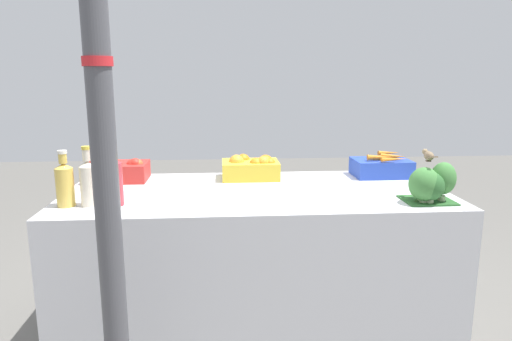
{
  "coord_description": "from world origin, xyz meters",
  "views": [
    {
      "loc": [
        -0.16,
        -2.19,
        1.31
      ],
      "look_at": [
        0.0,
        0.0,
        0.85
      ],
      "focal_mm": 32.0,
      "sensor_mm": 36.0,
      "label": 1
    }
  ],
  "objects_px": {
    "orange_crate": "(252,168)",
    "juice_bottle_cloudy": "(88,182)",
    "support_pole": "(100,91)",
    "apple_crate": "(117,169)",
    "carrot_crate": "(382,167)",
    "broccoli_pile": "(430,184)",
    "juice_bottle_golden": "(65,183)",
    "juice_bottle_ruby": "(115,180)",
    "sparrow_bird": "(428,155)"
  },
  "relations": [
    {
      "from": "orange_crate",
      "to": "juice_bottle_cloudy",
      "type": "height_order",
      "value": "juice_bottle_cloudy"
    },
    {
      "from": "support_pole",
      "to": "apple_crate",
      "type": "relative_size",
      "value": 8.11
    },
    {
      "from": "apple_crate",
      "to": "support_pole",
      "type": "bearing_deg",
      "value": -79.11
    },
    {
      "from": "carrot_crate",
      "to": "juice_bottle_cloudy",
      "type": "distance_m",
      "value": 1.56
    },
    {
      "from": "broccoli_pile",
      "to": "support_pole",
      "type": "bearing_deg",
      "value": -161.14
    },
    {
      "from": "orange_crate",
      "to": "juice_bottle_golden",
      "type": "xyz_separation_m",
      "value": [
        -0.84,
        -0.49,
        0.04
      ]
    },
    {
      "from": "broccoli_pile",
      "to": "juice_bottle_cloudy",
      "type": "xyz_separation_m",
      "value": [
        -1.5,
        0.07,
        0.02
      ]
    },
    {
      "from": "carrot_crate",
      "to": "juice_bottle_golden",
      "type": "distance_m",
      "value": 1.66
    },
    {
      "from": "carrot_crate",
      "to": "juice_bottle_ruby",
      "type": "distance_m",
      "value": 1.46
    },
    {
      "from": "orange_crate",
      "to": "juice_bottle_ruby",
      "type": "distance_m",
      "value": 0.8
    },
    {
      "from": "juice_bottle_ruby",
      "to": "carrot_crate",
      "type": "bearing_deg",
      "value": 19.86
    },
    {
      "from": "support_pole",
      "to": "orange_crate",
      "type": "height_order",
      "value": "support_pole"
    },
    {
      "from": "apple_crate",
      "to": "broccoli_pile",
      "type": "height_order",
      "value": "broccoli_pile"
    },
    {
      "from": "orange_crate",
      "to": "juice_bottle_golden",
      "type": "distance_m",
      "value": 0.98
    },
    {
      "from": "support_pole",
      "to": "carrot_crate",
      "type": "xyz_separation_m",
      "value": [
        1.27,
        1.01,
        -0.46
      ]
    },
    {
      "from": "broccoli_pile",
      "to": "sparrow_bird",
      "type": "height_order",
      "value": "sparrow_bird"
    },
    {
      "from": "apple_crate",
      "to": "juice_bottle_golden",
      "type": "relative_size",
      "value": 1.26
    },
    {
      "from": "broccoli_pile",
      "to": "juice_bottle_cloudy",
      "type": "relative_size",
      "value": 0.84
    },
    {
      "from": "broccoli_pile",
      "to": "juice_bottle_cloudy",
      "type": "bearing_deg",
      "value": 177.31
    },
    {
      "from": "juice_bottle_cloudy",
      "to": "carrot_crate",
      "type": "bearing_deg",
      "value": 18.44
    },
    {
      "from": "broccoli_pile",
      "to": "juice_bottle_ruby",
      "type": "bearing_deg",
      "value": 177.09
    },
    {
      "from": "support_pole",
      "to": "juice_bottle_golden",
      "type": "distance_m",
      "value": 0.72
    },
    {
      "from": "carrot_crate",
      "to": "juice_bottle_ruby",
      "type": "height_order",
      "value": "juice_bottle_ruby"
    },
    {
      "from": "orange_crate",
      "to": "carrot_crate",
      "type": "relative_size",
      "value": 1.0
    },
    {
      "from": "orange_crate",
      "to": "juice_bottle_ruby",
      "type": "xyz_separation_m",
      "value": [
        -0.63,
        -0.49,
        0.05
      ]
    },
    {
      "from": "juice_bottle_golden",
      "to": "apple_crate",
      "type": "bearing_deg",
      "value": 76.9
    },
    {
      "from": "support_pole",
      "to": "sparrow_bird",
      "type": "distance_m",
      "value": 1.41
    },
    {
      "from": "support_pole",
      "to": "apple_crate",
      "type": "bearing_deg",
      "value": 100.89
    },
    {
      "from": "juice_bottle_ruby",
      "to": "broccoli_pile",
      "type": "bearing_deg",
      "value": -2.91
    },
    {
      "from": "juice_bottle_cloudy",
      "to": "juice_bottle_ruby",
      "type": "bearing_deg",
      "value": 0.0
    },
    {
      "from": "carrot_crate",
      "to": "juice_bottle_golden",
      "type": "xyz_separation_m",
      "value": [
        -1.58,
        -0.49,
        0.05
      ]
    },
    {
      "from": "carrot_crate",
      "to": "broccoli_pile",
      "type": "xyz_separation_m",
      "value": [
        0.02,
        -0.56,
        0.03
      ]
    },
    {
      "from": "broccoli_pile",
      "to": "juice_bottle_ruby",
      "type": "relative_size",
      "value": 0.82
    },
    {
      "from": "juice_bottle_ruby",
      "to": "sparrow_bird",
      "type": "xyz_separation_m",
      "value": [
        1.39,
        -0.03,
        0.1
      ]
    },
    {
      "from": "sparrow_bird",
      "to": "carrot_crate",
      "type": "bearing_deg",
      "value": 3.05
    },
    {
      "from": "juice_bottle_golden",
      "to": "carrot_crate",
      "type": "bearing_deg",
      "value": 17.36
    },
    {
      "from": "support_pole",
      "to": "juice_bottle_golden",
      "type": "xyz_separation_m",
      "value": [
        -0.31,
        0.51,
        -0.41
      ]
    },
    {
      "from": "carrot_crate",
      "to": "sparrow_bird",
      "type": "relative_size",
      "value": 2.29
    },
    {
      "from": "apple_crate",
      "to": "juice_bottle_golden",
      "type": "distance_m",
      "value": 0.5
    },
    {
      "from": "apple_crate",
      "to": "carrot_crate",
      "type": "height_order",
      "value": "carrot_crate"
    },
    {
      "from": "broccoli_pile",
      "to": "sparrow_bird",
      "type": "xyz_separation_m",
      "value": [
        0.0,
        0.04,
        0.12
      ]
    },
    {
      "from": "juice_bottle_ruby",
      "to": "juice_bottle_golden",
      "type": "bearing_deg",
      "value": -180.0
    },
    {
      "from": "support_pole",
      "to": "apple_crate",
      "type": "distance_m",
      "value": 1.11
    },
    {
      "from": "juice_bottle_ruby",
      "to": "support_pole",
      "type": "bearing_deg",
      "value": -79.64
    },
    {
      "from": "support_pole",
      "to": "juice_bottle_golden",
      "type": "bearing_deg",
      "value": 120.9
    },
    {
      "from": "orange_crate",
      "to": "carrot_crate",
      "type": "bearing_deg",
      "value": 0.1
    },
    {
      "from": "carrot_crate",
      "to": "juice_bottle_cloudy",
      "type": "xyz_separation_m",
      "value": [
        -1.48,
        -0.49,
        0.05
      ]
    },
    {
      "from": "broccoli_pile",
      "to": "juice_bottle_ruby",
      "type": "xyz_separation_m",
      "value": [
        -1.39,
        0.07,
        0.02
      ]
    },
    {
      "from": "support_pole",
      "to": "juice_bottle_cloudy",
      "type": "xyz_separation_m",
      "value": [
        -0.21,
        0.51,
        -0.4
      ]
    },
    {
      "from": "support_pole",
      "to": "juice_bottle_cloudy",
      "type": "relative_size",
      "value": 9.56
    }
  ]
}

